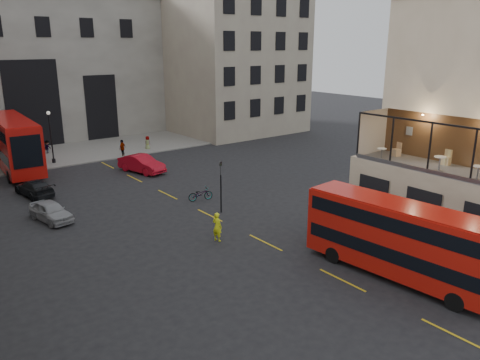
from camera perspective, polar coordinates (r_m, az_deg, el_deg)
ground at (r=26.55m, az=15.16°, el=-10.45°), size 140.00×140.00×0.00m
host_building_main at (r=32.71m, az=26.89°, el=7.70°), size 7.26×11.40×15.10m
host_frontage at (r=30.87m, az=22.80°, el=-2.84°), size 3.00×11.00×4.50m
cafe_floor at (r=30.24m, az=23.27°, el=1.28°), size 3.00×10.00×0.10m
gateway at (r=63.48m, az=-25.53°, el=12.67°), size 35.00×10.60×18.00m
building_right at (r=66.69m, az=-1.84°, el=15.16°), size 16.60×18.60×20.00m
pavement_far at (r=54.75m, az=-22.95°, el=2.72°), size 40.00×12.00×0.12m
traffic_light_near at (r=33.03m, az=-2.36°, el=-0.02°), size 0.16×0.20×3.80m
street_lamp_b at (r=50.50m, az=-22.00°, el=4.49°), size 0.36×0.36×5.33m
bus_near at (r=25.30m, az=18.81°, el=-6.56°), size 3.14×10.17×3.99m
bus_far at (r=49.25m, az=-25.93°, el=4.28°), size 3.59×12.79×5.05m
car_a at (r=34.54m, az=-22.07°, el=-3.55°), size 2.31×4.22×1.36m
car_b at (r=45.00m, az=-11.90°, el=1.95°), size 2.97×5.25×1.64m
car_c at (r=40.64m, az=-23.77°, el=-0.90°), size 2.38×4.67×1.30m
bicycle at (r=36.30m, az=-4.85°, el=-1.71°), size 2.05×1.12×1.02m
cyclist at (r=28.77m, az=-2.80°, el=-5.72°), size 0.60×0.77×1.84m
pedestrian_b at (r=55.50m, az=-22.42°, el=3.70°), size 1.13×1.08×1.54m
pedestrian_c at (r=51.70m, az=-14.14°, el=3.77°), size 1.16×0.98×1.86m
pedestrian_d at (r=54.58m, az=-11.21°, el=4.45°), size 0.79×0.91×1.58m
cafe_table_near at (r=28.27m, az=27.03°, el=1.02°), size 0.62×0.62×0.78m
cafe_table_mid at (r=29.38m, az=23.18°, el=2.11°), size 0.68×0.68×0.85m
cafe_table_far at (r=31.05m, az=16.90°, el=3.28°), size 0.58×0.58×0.72m
cafe_chair_b at (r=31.07m, az=23.84°, el=2.22°), size 0.48×0.48×0.93m
cafe_chair_c at (r=31.10m, az=23.73°, el=2.22°), size 0.53×0.53×0.88m
cafe_chair_d at (r=32.34m, az=18.54°, el=3.26°), size 0.53×0.53×0.90m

